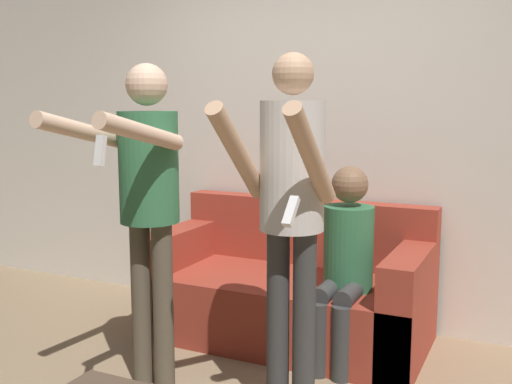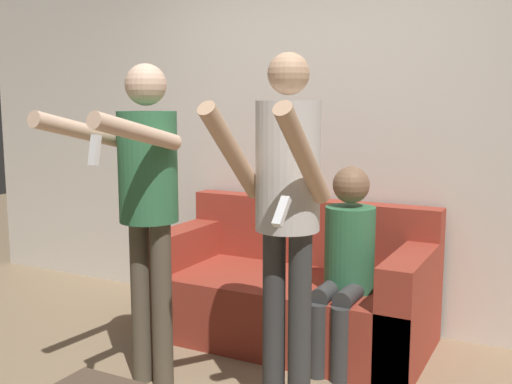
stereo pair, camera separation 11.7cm
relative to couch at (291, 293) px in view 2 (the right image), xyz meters
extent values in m
cube|color=silver|center=(0.04, 0.47, 1.06)|extent=(6.40, 0.06, 2.70)
cube|color=#9E3828|center=(0.00, -0.04, -0.08)|extent=(1.77, 0.88, 0.42)
cube|color=#9E3828|center=(0.00, 0.32, 0.35)|extent=(1.77, 0.16, 0.45)
cube|color=#9E3828|center=(-0.79, -0.04, 0.04)|extent=(0.20, 0.88, 0.67)
cube|color=#9E3828|center=(0.79, -0.04, 0.04)|extent=(0.20, 0.88, 0.67)
cylinder|color=brown|center=(-0.47, -0.95, 0.16)|extent=(0.11, 0.11, 0.90)
cylinder|color=brown|center=(-0.33, -0.95, 0.16)|extent=(0.11, 0.11, 0.90)
cylinder|color=#337047|center=(-0.40, -0.95, 0.90)|extent=(0.31, 0.31, 0.58)
sphere|color=beige|center=(-0.40, -0.95, 1.32)|extent=(0.21, 0.21, 0.21)
cylinder|color=beige|center=(-0.58, -1.24, 1.09)|extent=(0.08, 0.60, 0.20)
cylinder|color=beige|center=(-0.23, -1.24, 1.09)|extent=(0.08, 0.60, 0.20)
cube|color=white|center=(-0.23, -1.53, 1.03)|extent=(0.04, 0.05, 0.13)
cylinder|color=#383838|center=(0.33, -0.95, 0.17)|extent=(0.11, 0.11, 0.93)
cylinder|color=#383838|center=(0.47, -0.95, 0.17)|extent=(0.11, 0.11, 0.93)
cylinder|color=silver|center=(0.40, -0.95, 0.94)|extent=(0.30, 0.30, 0.60)
sphere|color=tan|center=(0.40, -0.95, 1.36)|extent=(0.19, 0.19, 0.19)
cylinder|color=tan|center=(0.23, -1.16, 1.01)|extent=(0.08, 0.48, 0.46)
cylinder|color=tan|center=(0.57, -1.16, 1.01)|extent=(0.08, 0.48, 0.46)
cube|color=white|center=(0.57, -1.38, 0.81)|extent=(0.04, 0.11, 0.11)
cylinder|color=#383838|center=(0.37, -0.47, -0.08)|extent=(0.11, 0.11, 0.42)
cylinder|color=#383838|center=(0.50, -0.47, -0.08)|extent=(0.11, 0.11, 0.42)
cylinder|color=#383838|center=(0.37, -0.31, 0.16)|extent=(0.11, 0.32, 0.11)
cylinder|color=#383838|center=(0.50, -0.31, 0.16)|extent=(0.11, 0.32, 0.11)
cylinder|color=#337047|center=(0.44, -0.15, 0.38)|extent=(0.29, 0.29, 0.50)
sphere|color=brown|center=(0.44, -0.15, 0.76)|extent=(0.21, 0.21, 0.21)
camera|label=1|loc=(1.43, -3.49, 1.22)|focal=42.00mm
camera|label=2|loc=(1.53, -3.44, 1.22)|focal=42.00mm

